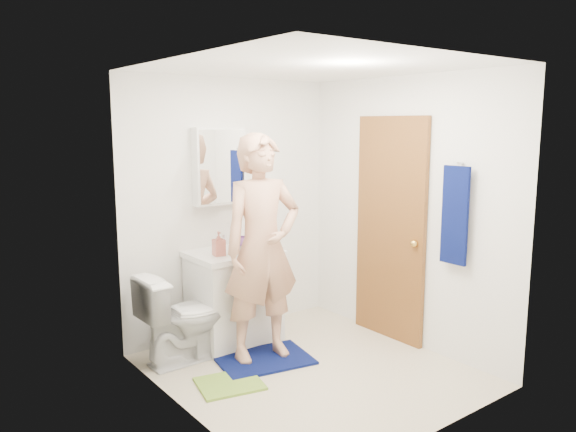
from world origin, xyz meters
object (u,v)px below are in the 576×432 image
at_px(medicine_cabinet, 219,166).
at_px(towel, 455,215).
at_px(toothbrush_cup, 241,241).
at_px(soap_dispenser, 219,244).
at_px(vanity_cabinet, 234,299).
at_px(toilet, 185,317).
at_px(man, 262,248).

xyz_separation_m(medicine_cabinet, towel, (1.18, -1.71, -0.35)).
bearing_deg(toothbrush_cup, soap_dispenser, -149.65).
height_order(vanity_cabinet, medicine_cabinet, medicine_cabinet).
height_order(toilet, soap_dispenser, soap_dispenser).
bearing_deg(toothbrush_cup, medicine_cabinet, 152.45).
bearing_deg(towel, soap_dispenser, 134.28).
xyz_separation_m(vanity_cabinet, soap_dispenser, (-0.19, -0.08, 0.56)).
relative_size(vanity_cabinet, man, 0.42).
distance_m(towel, toothbrush_cup, 1.94).
bearing_deg(soap_dispenser, vanity_cabinet, 21.42).
height_order(toothbrush_cup, man, man).
height_order(medicine_cabinet, towel, medicine_cabinet).
xyz_separation_m(medicine_cabinet, toilet, (-0.56, -0.34, -1.21)).
height_order(towel, soap_dispenser, towel).
distance_m(toilet, man, 0.87).
bearing_deg(towel, vanity_cabinet, 128.47).
distance_m(medicine_cabinet, toothbrush_cup, 0.73).
bearing_deg(toilet, toothbrush_cup, -72.10).
bearing_deg(man, medicine_cabinet, 96.75).
bearing_deg(vanity_cabinet, man, -91.50).
distance_m(vanity_cabinet, toilet, 0.57).
distance_m(vanity_cabinet, soap_dispenser, 0.59).
bearing_deg(vanity_cabinet, soap_dispenser, -158.58).
bearing_deg(toothbrush_cup, man, -106.62).
bearing_deg(soap_dispenser, towel, -45.72).
distance_m(vanity_cabinet, man, 0.74).
bearing_deg(toilet, soap_dispenser, -85.08).
distance_m(medicine_cabinet, toilet, 1.38).
height_order(vanity_cabinet, soap_dispenser, soap_dispenser).
height_order(soap_dispenser, toothbrush_cup, soap_dispenser).
xyz_separation_m(vanity_cabinet, man, (-0.01, -0.47, 0.57)).
xyz_separation_m(towel, man, (-1.19, 1.01, -0.28)).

